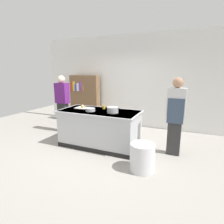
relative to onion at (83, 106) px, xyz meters
name	(u,v)px	position (x,y,z in m)	size (l,w,h in m)	color
ground_plane	(100,145)	(0.51, -0.05, -0.96)	(10.00, 10.00, 0.00)	#9E9991
back_wall	(128,81)	(0.51, 2.05, 0.54)	(6.40, 0.12, 3.00)	white
counter_island	(100,128)	(0.51, -0.05, -0.50)	(1.98, 0.98, 0.90)	#B7BABF
cutting_board	(83,108)	(-0.01, 0.04, -0.05)	(0.40, 0.28, 0.02)	silver
onion	(83,106)	(0.00, 0.00, 0.00)	(0.09, 0.09, 0.09)	tan
stock_pot	(113,110)	(0.90, -0.12, 0.01)	(0.33, 0.27, 0.14)	#B7BABF
mixing_bowl	(90,110)	(0.34, -0.19, -0.02)	(0.23, 0.23, 0.08)	#B7BABF
juice_cup	(104,107)	(0.52, 0.18, -0.01)	(0.07, 0.07, 0.10)	yellow
trash_bin	(142,157)	(1.80, -0.80, -0.70)	(0.46, 0.46, 0.53)	silver
person_chef	(176,115)	(2.26, 0.18, -0.05)	(0.38, 0.25, 1.72)	#2E2E2E
person_guest	(63,103)	(-1.03, 0.49, -0.05)	(0.38, 0.24, 1.72)	#252525
bookshelf	(85,99)	(-1.02, 1.75, -0.11)	(1.10, 0.31, 1.70)	brown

